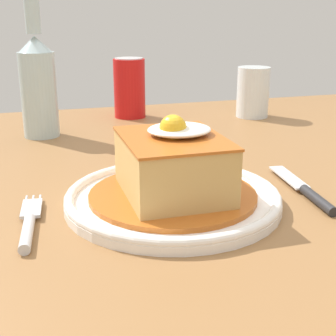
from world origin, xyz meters
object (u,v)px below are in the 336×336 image
at_px(beer_bottle_clear, 38,81).
at_px(drinking_glass, 253,96).
at_px(fork, 29,224).
at_px(knife, 309,193).
at_px(soda_can, 129,88).
at_px(main_plate, 173,198).

relative_size(beer_bottle_clear, drinking_glass, 2.53).
xyz_separation_m(fork, knife, (0.33, -0.00, -0.00)).
bearing_deg(soda_can, fork, -113.20).
bearing_deg(soda_can, drinking_glass, -15.91).
xyz_separation_m(soda_can, drinking_glass, (0.25, -0.07, -0.02)).
bearing_deg(fork, drinking_glass, 43.12).
bearing_deg(knife, main_plate, 171.73).
distance_m(fork, beer_bottle_clear, 0.41).
xyz_separation_m(knife, soda_can, (-0.11, 0.52, 0.06)).
height_order(main_plate, drinking_glass, drinking_glass).
height_order(main_plate, fork, main_plate).
distance_m(main_plate, drinking_glass, 0.52).
bearing_deg(main_plate, fork, -172.69).
xyz_separation_m(main_plate, drinking_glass, (0.31, 0.42, 0.04)).
bearing_deg(drinking_glass, main_plate, -126.05).
distance_m(knife, soda_can, 0.53).
distance_m(fork, drinking_glass, 0.65).
distance_m(soda_can, drinking_glass, 0.26).
relative_size(main_plate, beer_bottle_clear, 0.96).
bearing_deg(beer_bottle_clear, fork, -94.53).
relative_size(fork, drinking_glass, 1.35).
bearing_deg(beer_bottle_clear, soda_can, 31.15).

